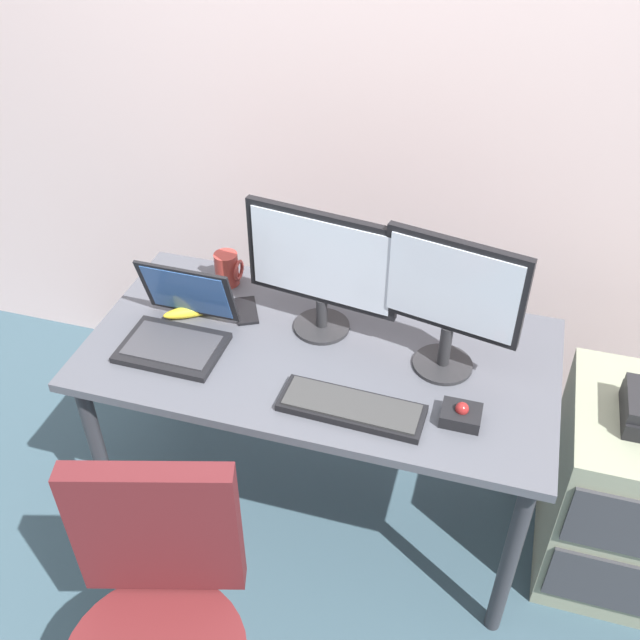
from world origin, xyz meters
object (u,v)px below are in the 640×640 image
keyboard (352,407)px  trackball_mouse (461,415)px  monitor_side (452,297)px  laptop (178,327)px  file_cabinet (620,491)px  coffee_mug (228,269)px  cell_phone (246,311)px  banana (192,311)px  monitor_main (321,266)px

keyboard → trackball_mouse: (0.30, 0.05, 0.01)m
monitor_side → laptop: size_ratio=1.42×
file_cabinet → coffee_mug: 1.48m
laptop → cell_phone: bearing=52.1°
file_cabinet → coffee_mug: coffee_mug is taller
laptop → coffee_mug: (0.03, 0.33, 0.01)m
file_cabinet → coffee_mug: bearing=171.9°
banana → coffee_mug: bearing=77.8°
coffee_mug → cell_phone: (0.12, -0.14, -0.05)m
banana → trackball_mouse: bearing=-14.0°
coffee_mug → trackball_mouse: bearing=-26.6°
file_cabinet → monitor_main: monitor_main is taller
cell_phone → banana: banana is taller
coffee_mug → banana: bearing=-102.2°
cell_phone → banana: 0.18m
monitor_main → banana: size_ratio=2.55×
file_cabinet → keyboard: keyboard is taller
monitor_main → coffee_mug: size_ratio=4.09×
monitor_main → cell_phone: monitor_main is taller
cell_phone → laptop: bearing=-154.4°
laptop → banana: (-0.01, 0.12, -0.03)m
file_cabinet → laptop: bearing=-174.7°
file_cabinet → cell_phone: (-1.27, 0.06, 0.41)m
coffee_mug → keyboard: bearing=-40.5°
keyboard → coffee_mug: 0.74m
trackball_mouse → file_cabinet: bearing=23.9°
keyboard → cell_phone: 0.56m
laptop → cell_phone: (0.15, 0.19, -0.05)m
monitor_side → keyboard: size_ratio=1.07×
laptop → cell_phone: size_ratio=2.21×
laptop → trackball_mouse: (0.89, -0.10, -0.03)m
monitor_main → trackball_mouse: 0.60m
keyboard → cell_phone: (-0.45, 0.34, -0.01)m
monitor_side → coffee_mug: monitor_side is taller
monitor_side → trackball_mouse: (0.08, -0.21, -0.24)m
monitor_side → coffee_mug: (-0.78, 0.22, -0.20)m
monitor_side → keyboard: bearing=-130.0°
monitor_side → coffee_mug: 0.83m
file_cabinet → banana: bearing=-179.7°
monitor_side → cell_phone: 0.71m
file_cabinet → banana: 1.50m
trackball_mouse → cell_phone: size_ratio=0.77×
monitor_main → coffee_mug: 0.44m
monitor_main → banana: 0.48m
monitor_side → trackball_mouse: bearing=-68.6°
file_cabinet → monitor_side: 0.90m
file_cabinet → trackball_mouse: trackball_mouse is taller
monitor_main → banana: (-0.42, -0.06, -0.22)m
file_cabinet → laptop: size_ratio=2.16×
file_cabinet → coffee_mug: (-1.39, 0.20, 0.46)m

